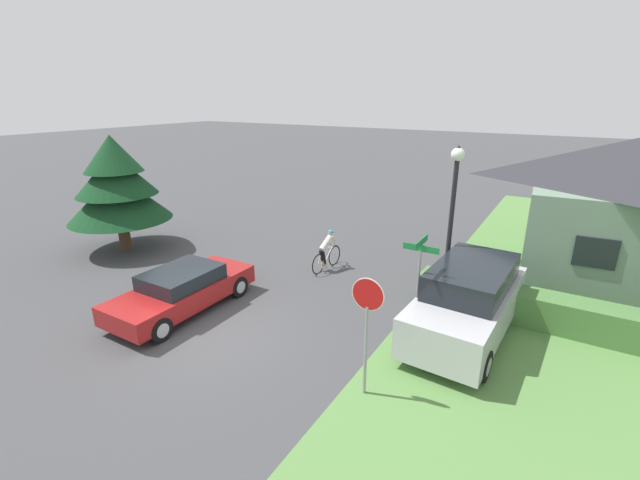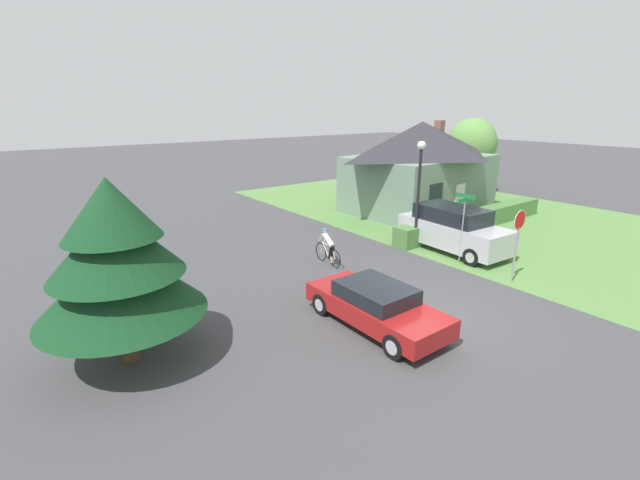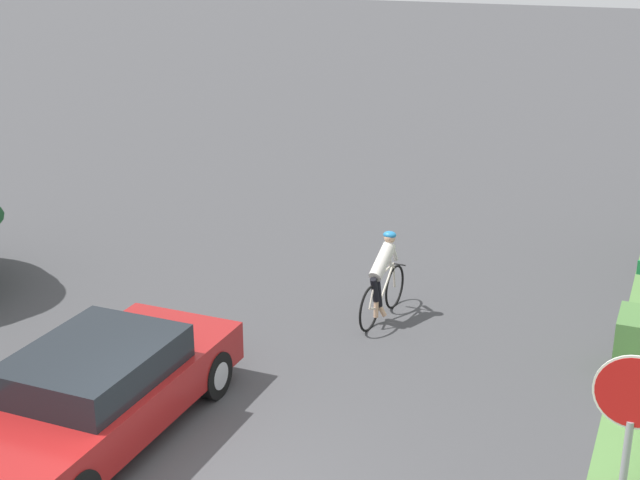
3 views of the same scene
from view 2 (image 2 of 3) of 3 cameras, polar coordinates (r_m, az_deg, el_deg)
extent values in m
plane|color=#424244|center=(13.76, 14.38, -9.97)|extent=(140.00, 140.00, 0.00)
cube|color=#568442|center=(25.51, 24.77, 1.72)|extent=(16.00, 36.00, 0.01)
cube|color=slate|center=(27.28, 13.02, 7.41)|extent=(8.90, 6.29, 3.34)
pyramid|color=#2D2D33|center=(26.96, 13.41, 13.01)|extent=(9.62, 6.79, 2.00)
cube|color=silver|center=(25.83, 18.07, 4.94)|extent=(0.90, 0.12, 2.00)
cube|color=black|center=(23.69, 15.20, 6.19)|extent=(1.10, 0.13, 0.90)
cube|color=brown|center=(29.35, 15.62, 14.35)|extent=(0.53, 0.53, 0.80)
cube|color=#4C7A3D|center=(24.03, 19.87, 2.56)|extent=(11.44, 0.90, 0.93)
cube|color=maroon|center=(12.74, 7.43, -9.01)|extent=(1.82, 4.51, 0.56)
cube|color=black|center=(12.54, 7.45, -6.92)|extent=(1.60, 2.15, 0.44)
cylinder|color=black|center=(13.40, 0.25, -8.54)|extent=(0.24, 0.67, 0.67)
cylinder|color=#ADADB2|center=(13.40, 0.25, -8.54)|extent=(0.25, 0.39, 0.39)
cylinder|color=black|center=(14.35, 5.43, -6.80)|extent=(0.24, 0.67, 0.67)
cylinder|color=#ADADB2|center=(14.35, 5.43, -6.80)|extent=(0.25, 0.39, 0.39)
cylinder|color=black|center=(11.41, 9.92, -13.80)|extent=(0.24, 0.67, 0.67)
cylinder|color=#ADADB2|center=(11.41, 9.92, -13.80)|extent=(0.25, 0.39, 0.39)
cylinder|color=black|center=(12.51, 15.10, -11.20)|extent=(0.24, 0.67, 0.67)
cylinder|color=#ADADB2|center=(12.51, 15.10, -11.20)|extent=(0.25, 0.39, 0.39)
torus|color=black|center=(17.13, 2.00, -2.53)|extent=(0.10, 0.77, 0.77)
torus|color=black|center=(17.94, 0.13, -1.57)|extent=(0.10, 0.77, 0.77)
cylinder|color=beige|center=(17.28, 1.52, -1.82)|extent=(0.05, 0.18, 0.56)
cylinder|color=beige|center=(17.57, 0.82, -1.42)|extent=(0.09, 0.65, 0.61)
cylinder|color=beige|center=(17.43, 0.96, -0.63)|extent=(0.10, 0.77, 0.08)
cylinder|color=beige|center=(17.28, 1.69, -2.57)|extent=(0.06, 0.35, 0.16)
cylinder|color=beige|center=(17.13, 1.84, -1.78)|extent=(0.05, 0.22, 0.43)
cylinder|color=beige|center=(17.84, 0.20, -0.91)|extent=(0.05, 0.12, 0.47)
cylinder|color=black|center=(17.73, 0.28, -0.24)|extent=(0.44, 0.06, 0.02)
ellipsoid|color=black|center=(17.13, 1.67, -0.97)|extent=(0.10, 0.21, 0.05)
cylinder|color=black|center=(17.18, 1.69, -1.52)|extent=(0.13, 0.26, 0.46)
cylinder|color=black|center=(17.33, 1.36, -1.63)|extent=(0.13, 0.26, 0.61)
cylinder|color=tan|center=(17.36, 1.55, -2.59)|extent=(0.08, 0.08, 0.30)
cylinder|color=tan|center=(17.54, 1.35, -2.70)|extent=(0.17, 0.08, 0.21)
cylinder|color=silver|center=(17.29, 1.14, -0.02)|extent=(0.27, 0.71, 0.55)
cylinder|color=silver|center=(17.49, 0.72, 0.13)|extent=(0.09, 0.26, 0.36)
cylinder|color=silver|center=(17.71, 0.17, 0.34)|extent=(0.09, 0.26, 0.36)
sphere|color=tan|center=(17.43, 0.62, 1.22)|extent=(0.19, 0.19, 0.19)
ellipsoid|color=#267FBF|center=(17.41, 0.62, 1.38)|extent=(0.22, 0.18, 0.12)
cube|color=#B7B7BC|center=(19.87, 17.41, 0.84)|extent=(2.25, 5.08, 1.05)
cube|color=black|center=(19.78, 17.18, 3.34)|extent=(1.91, 3.18, 0.66)
cylinder|color=black|center=(20.42, 12.08, 0.42)|extent=(0.34, 0.75, 0.74)
cylinder|color=#ADADB2|center=(20.42, 12.08, 0.42)|extent=(0.34, 0.44, 0.43)
cylinder|color=black|center=(21.67, 15.32, 1.17)|extent=(0.34, 0.75, 0.74)
cylinder|color=#ADADB2|center=(21.67, 15.32, 1.17)|extent=(0.34, 0.44, 0.43)
cylinder|color=black|center=(18.36, 19.63, -2.16)|extent=(0.34, 0.75, 0.74)
cylinder|color=#ADADB2|center=(18.36, 19.63, -2.16)|extent=(0.34, 0.44, 0.43)
cylinder|color=black|center=(19.75, 22.70, -1.16)|extent=(0.34, 0.75, 0.74)
cylinder|color=#ADADB2|center=(19.75, 22.70, -1.16)|extent=(0.34, 0.44, 0.43)
cylinder|color=gray|center=(16.99, 24.53, -1.89)|extent=(0.07, 0.07, 2.09)
cylinder|color=red|center=(16.63, 25.10, 2.43)|extent=(0.67, 0.03, 0.67)
cylinder|color=silver|center=(16.63, 25.10, 2.43)|extent=(0.71, 0.02, 0.71)
cylinder|color=black|center=(19.60, 12.91, 5.25)|extent=(0.13, 0.13, 4.44)
sphere|color=white|center=(19.25, 13.39, 12.21)|extent=(0.37, 0.37, 0.37)
cone|color=black|center=(19.24, 13.43, 12.77)|extent=(0.22, 0.22, 0.15)
cylinder|color=gray|center=(18.33, 18.40, 0.95)|extent=(0.06, 0.06, 2.58)
cube|color=#197238|center=(18.01, 18.80, 5.07)|extent=(0.90, 0.03, 0.16)
cube|color=#197238|center=(17.98, 18.85, 5.57)|extent=(0.03, 0.90, 0.16)
cylinder|color=#4C3823|center=(12.07, -24.16, -11.64)|extent=(0.45, 0.45, 1.30)
cone|color=#143D1E|center=(11.43, -25.14, -4.59)|extent=(4.00, 4.00, 1.89)
cone|color=#143D1E|center=(11.14, -25.75, -0.16)|extent=(3.12, 3.12, 1.66)
cone|color=#143D1E|center=(10.95, -26.30, 3.84)|extent=(2.24, 2.24, 1.44)
cylinder|color=#4C3823|center=(33.89, 19.16, 7.73)|extent=(0.36, 0.36, 2.11)
ellipsoid|color=#609347|center=(33.60, 19.59, 11.99)|extent=(3.48, 3.48, 3.66)
camera|label=1|loc=(17.56, 53.40, 10.50)|focal=24.00mm
camera|label=3|loc=(14.54, 54.15, 10.36)|focal=50.00mm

